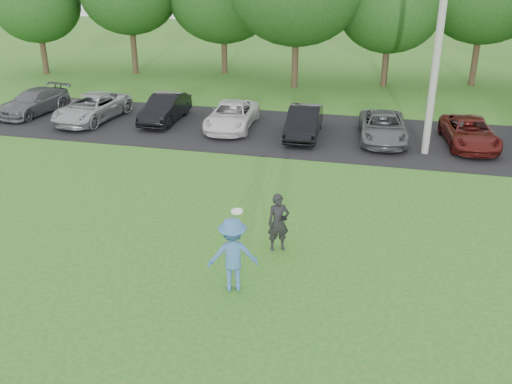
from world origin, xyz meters
TOP-DOWN VIEW (x-y plane):
  - ground at (0.00, 0.00)m, footprint 100.00×100.00m
  - parking_lot at (0.00, 13.00)m, footprint 32.00×6.50m
  - utility_pole at (4.95, 11.60)m, footprint 0.28×0.28m
  - frisbee_player at (0.12, 0.61)m, footprint 1.37×1.05m
  - camera_bystander at (0.79, 2.75)m, footprint 0.70×0.59m
  - parked_cars at (-0.28, 12.95)m, footprint 28.55×4.81m

SIDE VIEW (x-z plane):
  - ground at x=0.00m, z-range 0.00..0.00m
  - parking_lot at x=0.00m, z-range 0.00..0.03m
  - parked_cars at x=-0.28m, z-range -0.01..1.24m
  - camera_bystander at x=0.79m, z-range 0.00..1.62m
  - frisbee_player at x=0.12m, z-range -0.17..2.04m
  - utility_pole at x=4.95m, z-range 0.00..9.93m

